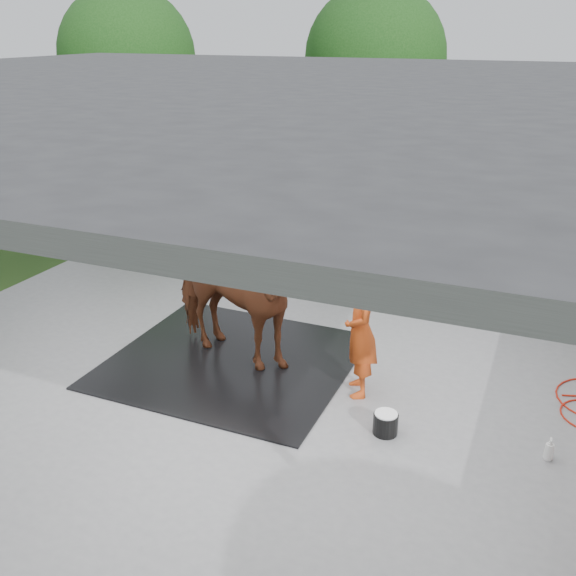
% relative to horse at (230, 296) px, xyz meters
% --- Properties ---
extents(ground, '(100.00, 100.00, 0.00)m').
position_rel_horse_xyz_m(ground, '(0.77, -0.67, -1.09)').
color(ground, '#1E3814').
extents(concrete_slab, '(12.00, 10.00, 0.05)m').
position_rel_horse_xyz_m(concrete_slab, '(0.77, -0.67, -1.07)').
color(concrete_slab, slate).
rests_on(concrete_slab, ground).
extents(pavilion_structure, '(12.60, 10.60, 4.05)m').
position_rel_horse_xyz_m(pavilion_structure, '(0.77, -0.67, 2.87)').
color(pavilion_structure, beige).
rests_on(pavilion_structure, ground).
extents(tree_belt, '(28.00, 28.00, 5.80)m').
position_rel_horse_xyz_m(tree_belt, '(1.07, 0.23, 2.69)').
color(tree_belt, '#382314').
rests_on(tree_belt, ground).
extents(rubber_mat, '(3.42, 3.20, 0.03)m').
position_rel_horse_xyz_m(rubber_mat, '(-0.00, 0.00, -1.03)').
color(rubber_mat, black).
rests_on(rubber_mat, concrete_slab).
extents(horse, '(2.60, 1.65, 2.04)m').
position_rel_horse_xyz_m(horse, '(0.00, 0.00, 0.00)').
color(horse, brown).
rests_on(horse, rubber_mat).
extents(handler, '(0.67, 0.79, 1.84)m').
position_rel_horse_xyz_m(handler, '(1.98, -0.09, -0.12)').
color(handler, '#C34314').
rests_on(handler, concrete_slab).
extents(wash_bucket, '(0.30, 0.30, 0.28)m').
position_rel_horse_xyz_m(wash_bucket, '(2.56, -0.88, -0.90)').
color(wash_bucket, black).
rests_on(wash_bucket, concrete_slab).
extents(soap_bottle_a, '(0.12, 0.12, 0.29)m').
position_rel_horse_xyz_m(soap_bottle_a, '(4.41, -0.66, -0.90)').
color(soap_bottle_a, silver).
rests_on(soap_bottle_a, concrete_slab).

